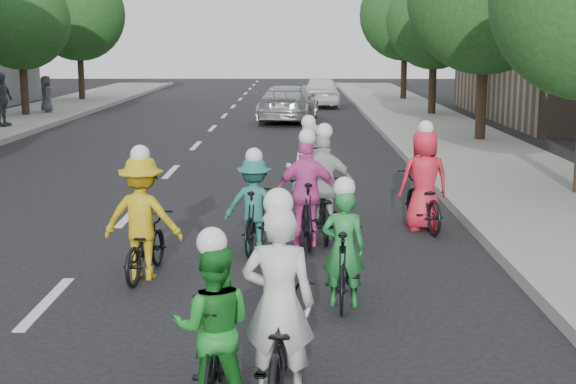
{
  "coord_description": "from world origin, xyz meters",
  "views": [
    {
      "loc": [
        3.03,
        -9.32,
        3.14
      ],
      "look_at": [
        2.93,
        2.04,
        1.0
      ],
      "focal_mm": 50.0,
      "sensor_mm": 36.0,
      "label": 1
    }
  ],
  "objects_px": {
    "cyclist_1": "(214,340)",
    "cyclist_3": "(307,203)",
    "cyclist_2": "(143,229)",
    "follow_car_lead": "(288,103)",
    "cyclist_6": "(308,181)",
    "follow_car_trail": "(321,91)",
    "cyclist_8": "(324,199)",
    "cyclist_4": "(423,192)",
    "spectator_1": "(2,99)",
    "cyclist_0": "(279,330)",
    "cyclist_5": "(343,259)",
    "cyclist_7": "(255,211)",
    "spectator_2": "(46,94)"
  },
  "relations": [
    {
      "from": "cyclist_3",
      "to": "cyclist_7",
      "type": "height_order",
      "value": "cyclist_3"
    },
    {
      "from": "cyclist_2",
      "to": "cyclist_4",
      "type": "xyz_separation_m",
      "value": [
        4.2,
        2.89,
        -0.03
      ]
    },
    {
      "from": "cyclist_3",
      "to": "follow_car_lead",
      "type": "height_order",
      "value": "cyclist_3"
    },
    {
      "from": "follow_car_trail",
      "to": "spectator_1",
      "type": "xyz_separation_m",
      "value": [
        -11.7,
        -10.82,
        0.36
      ]
    },
    {
      "from": "cyclist_2",
      "to": "cyclist_7",
      "type": "bearing_deg",
      "value": -127.51
    },
    {
      "from": "cyclist_6",
      "to": "cyclist_8",
      "type": "bearing_deg",
      "value": 102.47
    },
    {
      "from": "cyclist_3",
      "to": "cyclist_7",
      "type": "xyz_separation_m",
      "value": [
        -0.8,
        -0.35,
        -0.06
      ]
    },
    {
      "from": "cyclist_1",
      "to": "cyclist_3",
      "type": "xyz_separation_m",
      "value": [
        0.88,
        5.66,
        0.06
      ]
    },
    {
      "from": "cyclist_0",
      "to": "spectator_2",
      "type": "distance_m",
      "value": 29.55
    },
    {
      "from": "follow_car_trail",
      "to": "cyclist_3",
      "type": "bearing_deg",
      "value": 87.6
    },
    {
      "from": "cyclist_2",
      "to": "cyclist_5",
      "type": "relative_size",
      "value": 1.12
    },
    {
      "from": "follow_car_lead",
      "to": "cyclist_6",
      "type": "bearing_deg",
      "value": 99.32
    },
    {
      "from": "spectator_1",
      "to": "cyclist_0",
      "type": "bearing_deg",
      "value": -138.61
    },
    {
      "from": "cyclist_4",
      "to": "cyclist_7",
      "type": "relative_size",
      "value": 1.14
    },
    {
      "from": "cyclist_0",
      "to": "cyclist_7",
      "type": "height_order",
      "value": "cyclist_0"
    },
    {
      "from": "cyclist_5",
      "to": "cyclist_7",
      "type": "bearing_deg",
      "value": -60.3
    },
    {
      "from": "cyclist_3",
      "to": "cyclist_4",
      "type": "bearing_deg",
      "value": -153.94
    },
    {
      "from": "cyclist_8",
      "to": "follow_car_trail",
      "type": "relative_size",
      "value": 0.43
    },
    {
      "from": "cyclist_7",
      "to": "spectator_2",
      "type": "distance_m",
      "value": 24.68
    },
    {
      "from": "spectator_2",
      "to": "cyclist_4",
      "type": "bearing_deg",
      "value": -164.13
    },
    {
      "from": "cyclist_3",
      "to": "spectator_1",
      "type": "bearing_deg",
      "value": -60.1
    },
    {
      "from": "cyclist_1",
      "to": "cyclist_4",
      "type": "distance_m",
      "value": 7.35
    },
    {
      "from": "cyclist_2",
      "to": "follow_car_lead",
      "type": "distance_m",
      "value": 21.48
    },
    {
      "from": "cyclist_1",
      "to": "spectator_1",
      "type": "distance_m",
      "value": 24.04
    },
    {
      "from": "cyclist_1",
      "to": "cyclist_3",
      "type": "relative_size",
      "value": 0.88
    },
    {
      "from": "cyclist_2",
      "to": "cyclist_8",
      "type": "bearing_deg",
      "value": -131.04
    },
    {
      "from": "follow_car_lead",
      "to": "follow_car_trail",
      "type": "relative_size",
      "value": 1.13
    },
    {
      "from": "cyclist_2",
      "to": "cyclist_0",
      "type": "bearing_deg",
      "value": 124.75
    },
    {
      "from": "cyclist_2",
      "to": "cyclist_7",
      "type": "height_order",
      "value": "cyclist_2"
    },
    {
      "from": "cyclist_0",
      "to": "cyclist_2",
      "type": "bearing_deg",
      "value": -59.13
    },
    {
      "from": "cyclist_0",
      "to": "cyclist_2",
      "type": "relative_size",
      "value": 1.06
    },
    {
      "from": "cyclist_2",
      "to": "follow_car_lead",
      "type": "relative_size",
      "value": 0.36
    },
    {
      "from": "cyclist_5",
      "to": "follow_car_trail",
      "type": "distance_m",
      "value": 30.0
    },
    {
      "from": "cyclist_2",
      "to": "cyclist_3",
      "type": "distance_m",
      "value": 2.84
    },
    {
      "from": "spectator_2",
      "to": "spectator_1",
      "type": "bearing_deg",
      "value": 166.63
    },
    {
      "from": "cyclist_8",
      "to": "spectator_2",
      "type": "xyz_separation_m",
      "value": [
        -11.13,
        21.75,
        0.28
      ]
    },
    {
      "from": "cyclist_1",
      "to": "cyclist_5",
      "type": "relative_size",
      "value": 1.0
    },
    {
      "from": "cyclist_7",
      "to": "cyclist_6",
      "type": "bearing_deg",
      "value": -102.68
    },
    {
      "from": "cyclist_1",
      "to": "cyclist_6",
      "type": "height_order",
      "value": "cyclist_6"
    },
    {
      "from": "cyclist_4",
      "to": "follow_car_lead",
      "type": "xyz_separation_m",
      "value": [
        -2.43,
        18.52,
        0.08
      ]
    },
    {
      "from": "cyclist_0",
      "to": "cyclist_5",
      "type": "bearing_deg",
      "value": -102.29
    },
    {
      "from": "cyclist_4",
      "to": "cyclist_6",
      "type": "relative_size",
      "value": 1.01
    },
    {
      "from": "cyclist_4",
      "to": "follow_car_trail",
      "type": "relative_size",
      "value": 0.43
    },
    {
      "from": "cyclist_6",
      "to": "follow_car_trail",
      "type": "bearing_deg",
      "value": -87.87
    },
    {
      "from": "cyclist_2",
      "to": "spectator_1",
      "type": "distance_m",
      "value": 19.96
    },
    {
      "from": "cyclist_0",
      "to": "follow_car_trail",
      "type": "distance_m",
      "value": 32.58
    },
    {
      "from": "cyclist_2",
      "to": "cyclist_6",
      "type": "distance_m",
      "value": 4.43
    },
    {
      "from": "cyclist_4",
      "to": "cyclist_7",
      "type": "distance_m",
      "value": 3.14
    },
    {
      "from": "cyclist_5",
      "to": "cyclist_6",
      "type": "relative_size",
      "value": 0.87
    },
    {
      "from": "follow_car_lead",
      "to": "follow_car_trail",
      "type": "height_order",
      "value": "follow_car_trail"
    }
  ]
}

